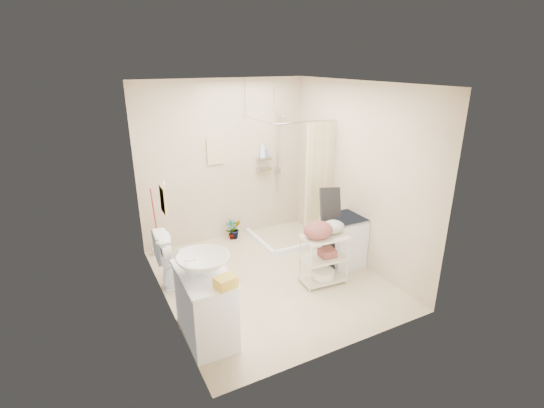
% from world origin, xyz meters
% --- Properties ---
extents(floor, '(3.20, 3.20, 0.00)m').
position_xyz_m(floor, '(0.00, 0.00, 0.00)').
color(floor, beige).
rests_on(floor, ground).
extents(ceiling, '(2.80, 3.20, 0.04)m').
position_xyz_m(ceiling, '(0.00, 0.00, 2.60)').
color(ceiling, silver).
rests_on(ceiling, ground).
extents(wall_back, '(2.80, 0.04, 2.60)m').
position_xyz_m(wall_back, '(0.00, 1.60, 1.30)').
color(wall_back, beige).
rests_on(wall_back, ground).
extents(wall_front, '(2.80, 0.04, 2.60)m').
position_xyz_m(wall_front, '(0.00, -1.60, 1.30)').
color(wall_front, beige).
rests_on(wall_front, ground).
extents(wall_left, '(0.04, 3.20, 2.60)m').
position_xyz_m(wall_left, '(-1.40, 0.00, 1.30)').
color(wall_left, beige).
rests_on(wall_left, ground).
extents(wall_right, '(0.04, 3.20, 2.60)m').
position_xyz_m(wall_right, '(1.40, 0.00, 1.30)').
color(wall_right, beige).
rests_on(wall_right, ground).
extents(vanity, '(0.51, 0.90, 0.78)m').
position_xyz_m(vanity, '(-1.16, -0.75, 0.39)').
color(vanity, white).
rests_on(vanity, ground).
extents(sink, '(0.66, 0.66, 0.19)m').
position_xyz_m(sink, '(-1.15, -0.73, 0.88)').
color(sink, white).
rests_on(sink, vanity).
extents(counter_basket, '(0.23, 0.20, 0.11)m').
position_xyz_m(counter_basket, '(-1.05, -1.11, 0.84)').
color(counter_basket, gold).
rests_on(counter_basket, vanity).
extents(floor_basket, '(0.25, 0.20, 0.12)m').
position_xyz_m(floor_basket, '(-0.98, -0.90, 0.06)').
color(floor_basket, gold).
rests_on(floor_basket, ground).
extents(toilet, '(0.80, 0.49, 0.80)m').
position_xyz_m(toilet, '(-1.04, 0.40, 0.40)').
color(toilet, white).
rests_on(toilet, ground).
extents(mop, '(0.13, 0.13, 1.11)m').
position_xyz_m(mop, '(-1.25, 1.44, 0.55)').
color(mop, '#B12023').
rests_on(mop, ground).
extents(potted_plant_a, '(0.19, 0.14, 0.35)m').
position_xyz_m(potted_plant_a, '(0.00, 1.43, 0.17)').
color(potted_plant_a, '#964931').
rests_on(potted_plant_a, ground).
extents(potted_plant_b, '(0.19, 0.15, 0.34)m').
position_xyz_m(potted_plant_b, '(0.08, 1.43, 0.17)').
color(potted_plant_b, '#9A4526').
rests_on(potted_plant_b, ground).
extents(hanging_towel, '(0.28, 0.03, 0.42)m').
position_xyz_m(hanging_towel, '(-0.15, 1.58, 1.50)').
color(hanging_towel, beige).
rests_on(hanging_towel, wall_back).
extents(towel_ring, '(0.04, 0.22, 0.34)m').
position_xyz_m(towel_ring, '(-1.38, -0.20, 1.47)').
color(towel_ring, '#FDE28E').
rests_on(towel_ring, wall_left).
extents(tp_holder, '(0.08, 0.12, 0.14)m').
position_xyz_m(tp_holder, '(-1.36, 0.05, 0.72)').
color(tp_holder, white).
rests_on(tp_holder, wall_left).
extents(shower, '(1.10, 1.10, 2.10)m').
position_xyz_m(shower, '(0.85, 1.05, 1.05)').
color(shower, white).
rests_on(shower, ground).
extents(shampoo_bottle_a, '(0.10, 0.11, 0.26)m').
position_xyz_m(shampoo_bottle_a, '(0.65, 1.53, 1.45)').
color(shampoo_bottle_a, silver).
rests_on(shampoo_bottle_a, shower).
extents(shampoo_bottle_b, '(0.08, 0.09, 0.15)m').
position_xyz_m(shampoo_bottle_b, '(0.71, 1.54, 1.40)').
color(shampoo_bottle_b, '#4163B8').
rests_on(shampoo_bottle_b, shower).
extents(washing_machine, '(0.51, 0.53, 0.74)m').
position_xyz_m(washing_machine, '(1.14, -0.11, 0.37)').
color(washing_machine, silver).
rests_on(washing_machine, ground).
extents(laundry_rack, '(0.62, 0.40, 0.82)m').
position_xyz_m(laundry_rack, '(0.60, -0.41, 0.41)').
color(laundry_rack, beige).
rests_on(laundry_rack, ground).
extents(ironing_board, '(0.35, 0.11, 1.22)m').
position_xyz_m(ironing_board, '(0.93, -0.11, 0.61)').
color(ironing_board, black).
rests_on(ironing_board, ground).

